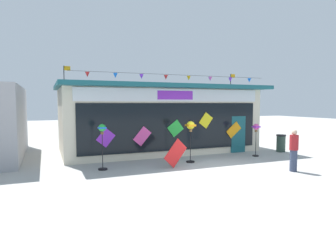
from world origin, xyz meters
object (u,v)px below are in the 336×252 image
at_px(person_mid_plaza, 294,150).
at_px(display_kite_on_ground, 176,153).
at_px(wind_spinner_far_left, 102,136).
at_px(kite_shop_building, 157,118).
at_px(wind_spinner_center_left, 256,131).
at_px(wind_spinner_left, 191,130).
at_px(trash_bin, 281,143).

bearing_deg(person_mid_plaza, display_kite_on_ground, -131.06).
relative_size(wind_spinner_far_left, person_mid_plaza, 1.12).
distance_m(kite_shop_building, wind_spinner_center_left, 5.55).
distance_m(wind_spinner_left, wind_spinner_center_left, 3.80).
distance_m(wind_spinner_center_left, trash_bin, 2.46).
bearing_deg(wind_spinner_left, trash_bin, 6.84).
bearing_deg(wind_spinner_left, kite_shop_building, 91.65).
xyz_separation_m(wind_spinner_center_left, display_kite_on_ground, (-4.83, -0.77, -0.69)).
bearing_deg(wind_spinner_center_left, display_kite_on_ground, -170.95).
xyz_separation_m(wind_spinner_far_left, wind_spinner_left, (4.00, 0.00, 0.12)).
xyz_separation_m(wind_spinner_far_left, trash_bin, (10.03, 0.72, -0.88)).
relative_size(wind_spinner_far_left, display_kite_on_ground, 1.66).
bearing_deg(wind_spinner_left, wind_spinner_far_left, -179.99).
distance_m(wind_spinner_far_left, person_mid_plaza, 7.69).
bearing_deg(display_kite_on_ground, wind_spinner_center_left, 9.05).
relative_size(kite_shop_building, wind_spinner_left, 5.79).
distance_m(person_mid_plaza, display_kite_on_ground, 4.75).
height_order(wind_spinner_far_left, display_kite_on_ground, wind_spinner_far_left).
relative_size(person_mid_plaza, display_kite_on_ground, 1.49).
xyz_separation_m(wind_spinner_far_left, display_kite_on_ground, (2.96, -0.66, -0.76)).
bearing_deg(trash_bin, wind_spinner_far_left, -175.87).
height_order(wind_spinner_far_left, wind_spinner_left, wind_spinner_left).
height_order(wind_spinner_center_left, trash_bin, wind_spinner_center_left).
relative_size(person_mid_plaza, trash_bin, 1.74).
xyz_separation_m(person_mid_plaza, display_kite_on_ground, (-4.02, 2.52, -0.25)).
xyz_separation_m(wind_spinner_left, display_kite_on_ground, (-1.04, -0.66, -0.88)).
bearing_deg(wind_spinner_far_left, kite_shop_building, 45.99).
bearing_deg(display_kite_on_ground, trash_bin, 11.08).
bearing_deg(wind_spinner_center_left, person_mid_plaza, -103.83).
bearing_deg(kite_shop_building, wind_spinner_far_left, -134.01).
bearing_deg(person_mid_plaza, kite_shop_building, -165.67).
relative_size(wind_spinner_left, display_kite_on_ground, 1.68).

